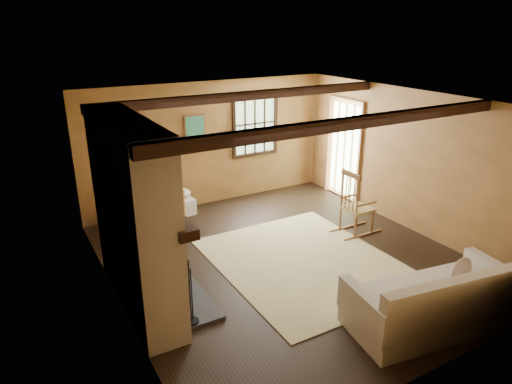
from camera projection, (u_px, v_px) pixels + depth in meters
ground at (286, 259)px, 7.00m from camera, size 5.50×5.50×0.00m
room_envelope at (292, 151)px, 6.74m from camera, size 5.02×5.52×2.44m
fireplace at (136, 224)px, 5.57m from camera, size 1.02×2.30×2.40m
rug at (304, 261)px, 6.93m from camera, size 2.50×3.00×0.01m
rocking_chair at (356, 207)px, 7.73m from camera, size 0.82×0.46×1.13m
sofa at (435, 304)px, 5.38m from camera, size 2.16×1.20×0.83m
firewood_pile at (121, 220)px, 8.09m from camera, size 0.68×0.12×0.25m
laundry_basket at (180, 207)px, 8.58m from camera, size 0.54×0.43×0.30m
basket_pillow at (179, 194)px, 8.49m from camera, size 0.53×0.48×0.22m
armchair at (153, 210)px, 7.90m from camera, size 1.04×1.06×0.73m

